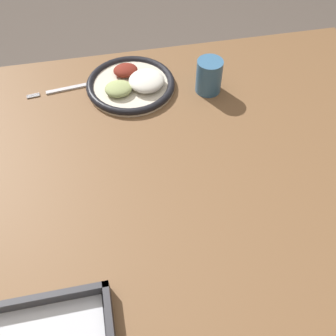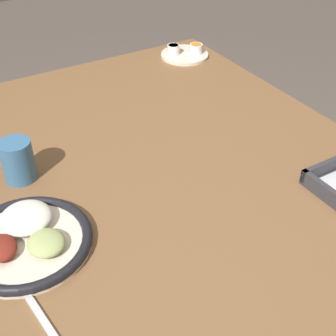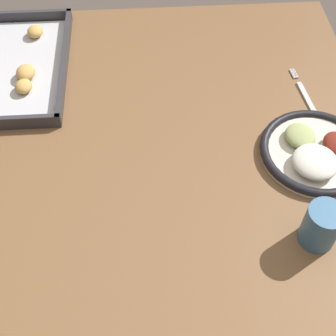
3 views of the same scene
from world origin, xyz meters
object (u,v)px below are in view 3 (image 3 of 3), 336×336
dinner_plate (315,152)px  baking_tray (23,66)px  drinking_cup (321,226)px  fork (308,101)px

dinner_plate → baking_tray: size_ratio=0.58×
drinking_cup → baking_tray: bearing=49.2°
dinner_plate → fork: dinner_plate is taller
fork → baking_tray: size_ratio=0.52×
fork → drinking_cup: 0.38m
baking_tray → drinking_cup: 0.83m
baking_tray → drinking_cup: drinking_cup is taller
baking_tray → drinking_cup: bearing=-130.8°
dinner_plate → fork: size_ratio=1.13×
dinner_plate → drinking_cup: (-0.20, 0.05, 0.03)m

